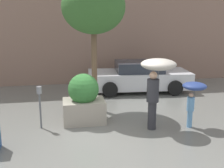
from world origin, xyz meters
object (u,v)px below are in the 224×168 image
at_px(person_child, 194,91).
at_px(parked_car_near, 139,77).
at_px(person_adult, 157,75).
at_px(parking_meter, 40,98).
at_px(street_tree, 93,8).
at_px(planter_box, 84,100).

height_order(person_child, parked_car_near, person_child).
distance_m(person_adult, parked_car_near, 4.35).
relative_size(parked_car_near, parking_meter, 3.59).
bearing_deg(person_child, street_tree, 130.90).
height_order(parked_car_near, parking_meter, parked_car_near).
bearing_deg(planter_box, parked_car_near, 51.94).
relative_size(person_adult, parking_meter, 1.63).
bearing_deg(parked_car_near, planter_box, 146.24).
bearing_deg(street_tree, parked_car_near, 46.01).
distance_m(planter_box, street_tree, 2.94).
relative_size(person_adult, parked_car_near, 0.45).
distance_m(parked_car_near, street_tree, 4.16).
bearing_deg(person_adult, parking_meter, 157.31).
distance_m(street_tree, parking_meter, 3.31).
bearing_deg(parking_meter, planter_box, 12.89).
distance_m(person_adult, street_tree, 3.05).
xyz_separation_m(parked_car_near, parking_meter, (-3.84, -3.61, 0.28)).
bearing_deg(planter_box, person_child, -17.25).
relative_size(person_adult, person_child, 1.52).
xyz_separation_m(parked_car_near, street_tree, (-2.15, -2.23, 2.77)).
xyz_separation_m(person_adult, person_child, (1.07, -0.07, -0.50)).
relative_size(planter_box, street_tree, 0.35).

